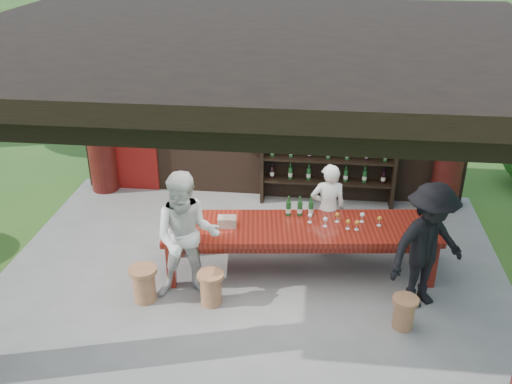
# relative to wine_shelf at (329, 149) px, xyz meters

# --- Properties ---
(ground) EXTENTS (90.00, 90.00, 0.00)m
(ground) POSITION_rel_wine_shelf_xyz_m (-1.05, -2.45, -1.05)
(ground) COLOR #2D5119
(ground) RESTS_ON ground
(pavilion) EXTENTS (7.50, 6.00, 3.60)m
(pavilion) POSITION_rel_wine_shelf_xyz_m (-1.06, -2.02, 1.08)
(pavilion) COLOR slate
(pavilion) RESTS_ON ground
(wine_shelf) EXTENTS (2.38, 0.36, 2.10)m
(wine_shelf) POSITION_rel_wine_shelf_xyz_m (0.00, 0.00, 0.00)
(wine_shelf) COLOR black
(wine_shelf) RESTS_ON ground
(tasting_table) EXTENTS (3.98, 1.45, 0.75)m
(tasting_table) POSITION_rel_wine_shelf_xyz_m (-0.38, -2.26, -0.42)
(tasting_table) COLOR #5F160D
(tasting_table) RESTS_ON ground
(stool_near_left) EXTENTS (0.36, 0.36, 0.48)m
(stool_near_left) POSITION_rel_wine_shelf_xyz_m (-1.53, -3.20, -0.80)
(stool_near_left) COLOR brown
(stool_near_left) RESTS_ON ground
(stool_near_right) EXTENTS (0.34, 0.34, 0.44)m
(stool_near_right) POSITION_rel_wine_shelf_xyz_m (0.99, -3.41, -0.82)
(stool_near_right) COLOR brown
(stool_near_right) RESTS_ON ground
(stool_far_left) EXTENTS (0.39, 0.39, 0.51)m
(stool_far_left) POSITION_rel_wine_shelf_xyz_m (-2.44, -3.23, -0.79)
(stool_far_left) COLOR brown
(stool_far_left) RESTS_ON ground
(host) EXTENTS (0.58, 0.42, 1.48)m
(host) POSITION_rel_wine_shelf_xyz_m (0.00, -1.68, -0.32)
(host) COLOR white
(host) RESTS_ON ground
(guest_woman) EXTENTS (0.99, 0.83, 1.83)m
(guest_woman) POSITION_rel_wine_shelf_xyz_m (-1.86, -3.03, -0.14)
(guest_woman) COLOR silver
(guest_woman) RESTS_ON ground
(guest_man) EXTENTS (1.33, 1.17, 1.78)m
(guest_man) POSITION_rel_wine_shelf_xyz_m (1.29, -2.86, -0.16)
(guest_man) COLOR black
(guest_man) RESTS_ON ground
(table_bottles) EXTENTS (0.41, 0.11, 0.31)m
(table_bottles) POSITION_rel_wine_shelf_xyz_m (-0.41, -1.94, -0.15)
(table_bottles) COLOR #194C1E
(table_bottles) RESTS_ON tasting_table
(table_glasses) EXTENTS (1.06, 0.31, 0.15)m
(table_glasses) POSITION_rel_wine_shelf_xyz_m (0.25, -2.17, -0.23)
(table_glasses) COLOR silver
(table_glasses) RESTS_ON tasting_table
(napkin_basket) EXTENTS (0.28, 0.21, 0.14)m
(napkin_basket) POSITION_rel_wine_shelf_xyz_m (-1.43, -2.38, -0.23)
(napkin_basket) COLOR #BF6672
(napkin_basket) RESTS_ON tasting_table
(shrubs) EXTENTS (13.81, 9.04, 1.36)m
(shrubs) POSITION_rel_wine_shelf_xyz_m (-0.04, -2.56, -0.50)
(shrubs) COLOR #194C14
(shrubs) RESTS_ON ground
(trees) EXTENTS (20.28, 10.34, 4.80)m
(trees) POSITION_rel_wine_shelf_xyz_m (2.30, -0.91, 2.31)
(trees) COLOR #3F2819
(trees) RESTS_ON ground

